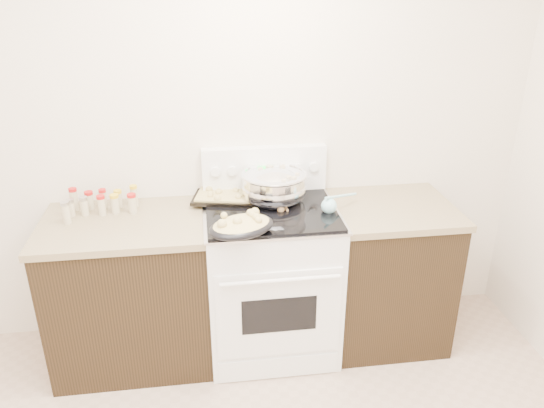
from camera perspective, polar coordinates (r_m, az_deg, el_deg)
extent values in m
cube|color=silver|center=(3.21, -7.28, 8.30)|extent=(4.00, 0.05, 2.70)
cube|color=black|center=(3.30, -14.77, -9.31)|extent=(0.90, 0.64, 0.88)
cube|color=brown|center=(3.08, -15.66, -2.12)|extent=(0.93, 0.67, 0.04)
cube|color=black|center=(3.45, 12.06, -7.44)|extent=(0.70, 0.64, 0.88)
cube|color=brown|center=(3.24, 12.76, -0.46)|extent=(0.73, 0.67, 0.04)
cube|color=white|center=(3.27, -0.12, -8.32)|extent=(0.76, 0.66, 0.92)
cube|color=white|center=(3.00, 0.77, -11.80)|extent=(0.70, 0.01, 0.55)
cube|color=black|center=(2.99, 0.79, -11.88)|extent=(0.42, 0.01, 0.22)
cylinder|color=white|center=(2.83, 0.92, -8.23)|extent=(0.65, 0.02, 0.02)
cube|color=white|center=(3.23, 0.72, -17.18)|extent=(0.70, 0.01, 0.14)
cube|color=silver|center=(3.05, -0.13, -0.89)|extent=(0.78, 0.68, 0.01)
cube|color=black|center=(3.04, -0.13, -0.69)|extent=(0.74, 0.64, 0.01)
cube|color=white|center=(3.26, -0.84, 3.80)|extent=(0.76, 0.07, 0.28)
cylinder|color=white|center=(3.19, -6.10, 3.47)|extent=(0.06, 0.02, 0.06)
cylinder|color=white|center=(3.19, -4.31, 3.57)|extent=(0.06, 0.02, 0.06)
cylinder|color=white|center=(3.24, 2.79, 3.91)|extent=(0.06, 0.02, 0.06)
cylinder|color=white|center=(3.26, 4.52, 3.99)|extent=(0.06, 0.02, 0.06)
cube|color=#19E533|center=(3.21, -0.74, 3.77)|extent=(0.09, 0.00, 0.04)
cube|color=silver|center=(3.20, -2.16, 3.70)|extent=(0.05, 0.00, 0.05)
cube|color=silver|center=(3.22, 0.67, 3.83)|extent=(0.05, 0.00, 0.05)
ellipsoid|color=silver|center=(3.12, 0.22, 1.65)|extent=(0.49, 0.49, 0.23)
cylinder|color=silver|center=(3.15, 0.22, 0.47)|extent=(0.21, 0.21, 0.01)
torus|color=silver|center=(3.09, 0.22, 3.22)|extent=(0.39, 0.39, 0.02)
cylinder|color=silver|center=(3.11, 0.22, 2.07)|extent=(0.37, 0.37, 0.13)
cylinder|color=brown|center=(3.09, 0.22, 3.01)|extent=(0.34, 0.34, 0.00)
cube|color=#C5B592|center=(3.10, 2.74, 3.14)|extent=(0.03, 0.03, 0.02)
cube|color=#C5B592|center=(3.04, 1.71, 2.75)|extent=(0.05, 0.05, 0.03)
cube|color=#C5B592|center=(3.18, -1.24, 3.69)|extent=(0.03, 0.03, 0.03)
cube|color=#C5B592|center=(3.11, 1.06, 3.25)|extent=(0.05, 0.05, 0.03)
cube|color=#C5B592|center=(3.20, -0.26, 3.86)|extent=(0.05, 0.05, 0.03)
cube|color=#C5B592|center=(3.05, -0.05, 2.79)|extent=(0.04, 0.04, 0.03)
cube|color=#C5B592|center=(3.04, 2.36, 2.74)|extent=(0.03, 0.03, 0.02)
cube|color=#C5B592|center=(3.22, 1.12, 3.96)|extent=(0.03, 0.03, 0.03)
cube|color=#C5B592|center=(3.12, 1.24, 3.29)|extent=(0.04, 0.04, 0.03)
cube|color=#C5B592|center=(3.21, -0.39, 3.92)|extent=(0.03, 0.03, 0.02)
cube|color=#C5B592|center=(3.01, 1.26, 2.48)|extent=(0.03, 0.03, 0.02)
ellipsoid|color=black|center=(2.75, -3.31, -2.46)|extent=(0.43, 0.37, 0.08)
ellipsoid|color=tan|center=(2.75, -3.31, -2.24)|extent=(0.39, 0.34, 0.06)
sphere|color=tan|center=(2.71, -3.74, -1.85)|extent=(0.05, 0.05, 0.05)
sphere|color=tan|center=(2.81, -1.86, -0.89)|extent=(0.05, 0.05, 0.05)
sphere|color=tan|center=(2.77, -5.19, -1.23)|extent=(0.04, 0.04, 0.04)
sphere|color=tan|center=(2.79, -2.37, -0.94)|extent=(0.04, 0.04, 0.04)
sphere|color=tan|center=(2.72, -1.46, -1.74)|extent=(0.04, 0.04, 0.04)
sphere|color=tan|center=(2.74, -1.69, -1.42)|extent=(0.04, 0.04, 0.04)
sphere|color=tan|center=(2.69, -5.41, -2.15)|extent=(0.05, 0.05, 0.05)
sphere|color=tan|center=(2.77, -2.10, -1.18)|extent=(0.04, 0.04, 0.04)
cube|color=black|center=(3.20, -4.77, 0.82)|extent=(0.45, 0.36, 0.02)
cube|color=tan|center=(3.19, -4.78, 1.02)|extent=(0.40, 0.31, 0.02)
sphere|color=tan|center=(3.11, -5.86, 0.55)|extent=(0.04, 0.04, 0.04)
sphere|color=tan|center=(3.24, -6.79, 1.61)|extent=(0.05, 0.05, 0.05)
sphere|color=tan|center=(3.19, -5.78, 1.25)|extent=(0.04, 0.04, 0.04)
sphere|color=tan|center=(3.21, -5.73, 1.33)|extent=(0.04, 0.04, 0.04)
sphere|color=tan|center=(3.22, -3.95, 1.44)|extent=(0.04, 0.04, 0.04)
sphere|color=tan|center=(3.19, -2.36, 1.30)|extent=(0.04, 0.04, 0.04)
sphere|color=tan|center=(3.12, -3.64, 0.77)|extent=(0.04, 0.04, 0.04)
sphere|color=tan|center=(3.18, -6.64, 1.12)|extent=(0.03, 0.03, 0.03)
sphere|color=tan|center=(3.15, -3.14, 0.95)|extent=(0.03, 0.03, 0.03)
sphere|color=tan|center=(3.15, -6.66, 0.91)|extent=(0.03, 0.03, 0.03)
cylinder|color=tan|center=(3.12, 0.95, 0.23)|extent=(0.05, 0.25, 0.01)
sphere|color=tan|center=(3.01, 0.95, -0.55)|extent=(0.04, 0.04, 0.04)
sphere|color=#97D8E2|center=(3.02, 6.15, -0.21)|extent=(0.09, 0.09, 0.09)
cylinder|color=#97D8E2|center=(3.09, 7.45, 0.86)|extent=(0.24, 0.19, 0.08)
cylinder|color=#BFB28C|center=(3.28, -20.51, 0.38)|extent=(0.04, 0.04, 0.11)
cylinder|color=#B21414|center=(3.26, -20.67, 1.45)|extent=(0.05, 0.05, 0.02)
cylinder|color=#BFB28C|center=(3.26, -19.02, 0.24)|extent=(0.05, 0.05, 0.09)
cylinder|color=#B21414|center=(3.24, -19.15, 1.12)|extent=(0.05, 0.05, 0.02)
cylinder|color=#BFB28C|center=(3.25, -17.68, 0.42)|extent=(0.04, 0.04, 0.10)
cylinder|color=#B21414|center=(3.23, -17.81, 1.37)|extent=(0.04, 0.04, 0.02)
cylinder|color=#BFB28C|center=(3.24, -16.18, 0.42)|extent=(0.04, 0.04, 0.09)
cylinder|color=gold|center=(3.22, -16.29, 1.29)|extent=(0.05, 0.05, 0.02)
cylinder|color=#BFB28C|center=(3.22, -14.59, 0.71)|extent=(0.04, 0.04, 0.11)
cylinder|color=gold|center=(3.20, -14.71, 1.79)|extent=(0.04, 0.04, 0.02)
cylinder|color=#BFB28C|center=(3.20, -20.79, -0.53)|extent=(0.04, 0.04, 0.09)
cylinder|color=#B2B2B7|center=(3.18, -20.93, 0.32)|extent=(0.04, 0.04, 0.02)
cylinder|color=#BFB28C|center=(3.19, -19.53, -0.36)|extent=(0.04, 0.04, 0.09)
cylinder|color=#B2B2B7|center=(3.17, -19.67, 0.55)|extent=(0.05, 0.05, 0.02)
cylinder|color=#BFB28C|center=(3.16, -17.84, -0.27)|extent=(0.04, 0.04, 0.10)
cylinder|color=#B21414|center=(3.14, -17.97, 0.72)|extent=(0.05, 0.05, 0.02)
cylinder|color=#BFB28C|center=(3.16, -16.51, -0.12)|extent=(0.05, 0.05, 0.10)
cylinder|color=gold|center=(3.14, -16.63, 0.82)|extent=(0.05, 0.05, 0.02)
cylinder|color=#BFB28C|center=(3.14, -14.78, -0.10)|extent=(0.05, 0.05, 0.10)
cylinder|color=#B21414|center=(3.11, -14.90, 0.89)|extent=(0.05, 0.05, 0.02)
cylinder|color=#BFB28C|center=(3.11, -21.24, -1.04)|extent=(0.04, 0.04, 0.11)
cylinder|color=#B2B2B7|center=(3.09, -21.41, 0.04)|extent=(0.05, 0.05, 0.02)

